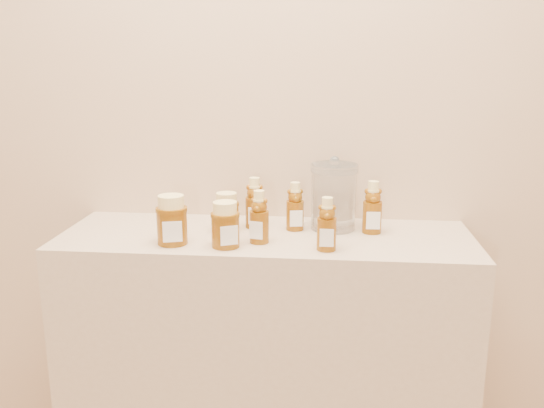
# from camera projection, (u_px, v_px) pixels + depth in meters

# --- Properties ---
(wall_back) EXTENTS (3.50, 0.02, 2.70)m
(wall_back) POSITION_uv_depth(u_px,v_px,m) (272.00, 75.00, 1.76)
(wall_back) COLOR tan
(wall_back) RESTS_ON ground
(display_table) EXTENTS (1.20, 0.40, 0.90)m
(display_table) POSITION_uv_depth(u_px,v_px,m) (266.00, 373.00, 1.79)
(display_table) COLOR tan
(display_table) RESTS_ON ground
(bear_bottle_back_left) EXTENTS (0.07, 0.07, 0.17)m
(bear_bottle_back_left) POSITION_uv_depth(u_px,v_px,m) (255.00, 199.00, 1.73)
(bear_bottle_back_left) COLOR #673608
(bear_bottle_back_left) RESTS_ON display_table
(bear_bottle_back_mid) EXTENTS (0.07, 0.07, 0.16)m
(bear_bottle_back_mid) POSITION_uv_depth(u_px,v_px,m) (295.00, 203.00, 1.71)
(bear_bottle_back_mid) COLOR #673608
(bear_bottle_back_mid) RESTS_ON display_table
(bear_bottle_back_right) EXTENTS (0.06, 0.06, 0.17)m
(bear_bottle_back_right) POSITION_uv_depth(u_px,v_px,m) (373.00, 204.00, 1.68)
(bear_bottle_back_right) COLOR #673608
(bear_bottle_back_right) RESTS_ON display_table
(bear_bottle_front_left) EXTENTS (0.07, 0.07, 0.17)m
(bear_bottle_front_left) POSITION_uv_depth(u_px,v_px,m) (259.00, 213.00, 1.59)
(bear_bottle_front_left) COLOR #673608
(bear_bottle_front_left) RESTS_ON display_table
(bear_bottle_front_right) EXTENTS (0.06, 0.06, 0.16)m
(bear_bottle_front_right) POSITION_uv_depth(u_px,v_px,m) (327.00, 220.00, 1.52)
(bear_bottle_front_right) COLOR #673608
(bear_bottle_front_right) RESTS_ON display_table
(honey_jar_left) EXTENTS (0.11, 0.11, 0.14)m
(honey_jar_left) POSITION_uv_depth(u_px,v_px,m) (172.00, 220.00, 1.58)
(honey_jar_left) COLOR #673608
(honey_jar_left) RESTS_ON display_table
(honey_jar_back) EXTENTS (0.09, 0.09, 0.12)m
(honey_jar_back) POSITION_uv_depth(u_px,v_px,m) (227.00, 212.00, 1.70)
(honey_jar_back) COLOR #673608
(honey_jar_back) RESTS_ON display_table
(honey_jar_front) EXTENTS (0.11, 0.11, 0.13)m
(honey_jar_front) POSITION_uv_depth(u_px,v_px,m) (225.00, 224.00, 1.56)
(honey_jar_front) COLOR #673608
(honey_jar_front) RESTS_ON display_table
(glass_canister) EXTENTS (0.18, 0.18, 0.21)m
(glass_canister) POSITION_uv_depth(u_px,v_px,m) (334.00, 194.00, 1.71)
(glass_canister) COLOR white
(glass_canister) RESTS_ON display_table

